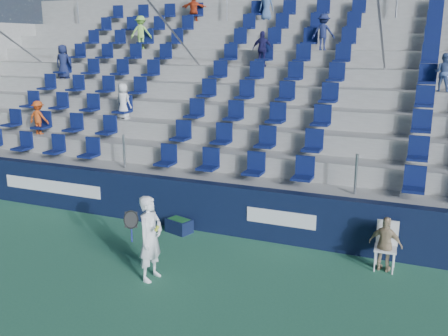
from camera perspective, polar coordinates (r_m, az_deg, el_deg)
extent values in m
plane|color=#317453|center=(9.58, -7.85, -13.66)|extent=(70.00, 70.00, 0.00)
cube|color=black|center=(11.93, -0.23, -4.66)|extent=(24.00, 0.30, 1.20)
cube|color=white|center=(14.43, -19.10, -2.02)|extent=(3.20, 0.02, 0.34)
cube|color=white|center=(11.30, 6.49, -5.73)|extent=(1.60, 0.02, 0.34)
cube|color=#A4A49E|center=(12.43, 0.81, -3.87)|extent=(24.00, 0.85, 1.20)
cube|color=#A4A49E|center=(13.12, 2.21, -1.76)|extent=(24.00, 0.85, 1.70)
cube|color=#A4A49E|center=(13.82, 3.46, 0.13)|extent=(24.00, 0.85, 2.20)
cube|color=#A4A49E|center=(14.55, 4.60, 1.84)|extent=(24.00, 0.85, 2.70)
cube|color=#A4A49E|center=(15.29, 5.62, 3.38)|extent=(24.00, 0.85, 3.20)
cube|color=#A4A49E|center=(16.05, 6.55, 4.77)|extent=(24.00, 0.85, 3.70)
cube|color=#A4A49E|center=(16.82, 7.41, 6.04)|extent=(24.00, 0.85, 4.20)
cube|color=#A4A49E|center=(17.60, 8.18, 7.19)|extent=(24.00, 0.85, 4.70)
cube|color=#A4A49E|center=(18.39, 8.90, 8.25)|extent=(24.00, 0.85, 5.20)
cube|color=#A4A49E|center=(19.00, 9.47, 9.93)|extent=(24.00, 0.50, 6.20)
cube|color=#0C174A|center=(12.17, 0.82, 0.39)|extent=(16.05, 0.50, 0.70)
cube|color=#0C174A|center=(12.84, 2.26, 3.39)|extent=(16.05, 0.50, 0.70)
cube|color=#0C174A|center=(13.54, 3.56, 6.09)|extent=(16.05, 0.50, 0.70)
cube|color=#0C174A|center=(14.28, 4.73, 8.51)|extent=(16.05, 0.50, 0.70)
cube|color=#0C174A|center=(15.05, 5.80, 10.69)|extent=(16.05, 0.50, 0.70)
cube|color=#0C174A|center=(15.84, 6.78, 12.64)|extent=(16.05, 0.50, 0.70)
cube|color=#0C174A|center=(16.66, 7.68, 14.41)|extent=(16.05, 0.50, 0.70)
cube|color=#0C174A|center=(17.49, 8.51, 16.01)|extent=(16.05, 0.50, 0.70)
cube|color=#0C174A|center=(18.33, 9.27, 17.45)|extent=(16.05, 0.50, 0.70)
cylinder|color=gray|center=(16.17, -4.64, 13.79)|extent=(0.06, 7.68, 4.55)
cylinder|color=gray|center=(14.43, 17.65, 13.14)|extent=(0.06, 7.68, 4.55)
cylinder|color=gray|center=(20.21, -22.48, 12.87)|extent=(0.06, 7.68, 4.55)
imported|color=#1B1A4E|center=(15.99, 4.42, 13.41)|extent=(0.66, 0.33, 1.09)
imported|color=#C54817|center=(16.33, -20.43, 5.43)|extent=(0.68, 0.41, 1.03)
imported|color=#171E45|center=(18.79, -17.89, 11.50)|extent=(0.63, 0.47, 1.17)
imported|color=#415A90|center=(14.33, 23.81, 9.96)|extent=(0.57, 0.51, 0.98)
imported|color=navy|center=(16.36, 11.28, 14.98)|extent=(0.73, 0.45, 1.10)
imported|color=#8FCD52|center=(18.88, -9.46, 15.02)|extent=(0.86, 0.66, 1.17)
imported|color=#3E5A88|center=(18.68, 4.87, 17.98)|extent=(0.57, 0.47, 1.00)
imported|color=silver|center=(15.35, -11.45, 7.49)|extent=(0.57, 0.42, 1.07)
imported|color=red|center=(19.77, -3.48, 17.82)|extent=(0.99, 0.52, 1.02)
imported|color=white|center=(9.67, -8.40, -7.94)|extent=(0.45, 0.64, 1.67)
cylinder|color=navy|center=(9.56, -10.50, -7.52)|extent=(0.03, 0.03, 0.28)
torus|color=black|center=(9.45, -10.58, -5.83)|extent=(0.30, 0.17, 0.28)
plane|color=#262626|center=(9.45, -10.58, -5.83)|extent=(0.30, 0.16, 0.29)
sphere|color=#CAD732|center=(9.29, -7.77, -7.01)|extent=(0.07, 0.07, 0.07)
sphere|color=#CAD732|center=(9.32, -7.59, -6.72)|extent=(0.07, 0.07, 0.07)
cube|color=white|center=(10.59, 17.96, -8.77)|extent=(0.46, 0.46, 0.04)
cube|color=white|center=(10.68, 18.17, -7.05)|extent=(0.43, 0.07, 0.53)
cylinder|color=white|center=(10.53, 16.82, -10.19)|extent=(0.03, 0.03, 0.43)
cylinder|color=white|center=(10.51, 18.73, -10.39)|extent=(0.03, 0.03, 0.43)
cylinder|color=white|center=(10.85, 17.03, -9.47)|extent=(0.03, 0.03, 0.43)
cylinder|color=white|center=(10.83, 18.88, -9.67)|extent=(0.03, 0.03, 0.43)
imported|color=tan|center=(10.50, 17.98, -8.29)|extent=(0.70, 0.40, 1.13)
cube|color=#0E1736|center=(12.13, -5.15, -6.59)|extent=(0.69, 0.55, 0.33)
cube|color=#1E662D|center=(12.10, -5.16, -6.25)|extent=(0.55, 0.42, 0.20)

